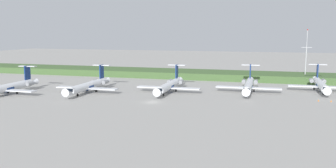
% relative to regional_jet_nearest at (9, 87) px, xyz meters
% --- Properties ---
extents(ground_plane, '(500.00, 500.00, 0.00)m').
position_rel_regional_jet_nearest_xyz_m(ground_plane, '(51.99, 30.04, -2.54)').
color(ground_plane, '#9E9B96').
extents(grass_berm, '(320.00, 20.00, 3.02)m').
position_rel_regional_jet_nearest_xyz_m(grass_berm, '(51.99, 61.61, -1.03)').
color(grass_berm, '#426033').
rests_on(grass_berm, ground).
extents(regional_jet_nearest, '(22.81, 31.00, 9.00)m').
position_rel_regional_jet_nearest_xyz_m(regional_jet_nearest, '(0.00, 0.00, 0.00)').
color(regional_jet_nearest, silver).
rests_on(regional_jet_nearest, ground).
extents(regional_jet_second, '(22.81, 31.00, 9.00)m').
position_rel_regional_jet_nearest_xyz_m(regional_jet_second, '(24.83, 11.15, 0.00)').
color(regional_jet_second, silver).
rests_on(regional_jet_second, ground).
extents(regional_jet_third, '(22.81, 31.00, 9.00)m').
position_rel_regional_jet_nearest_xyz_m(regional_jet_third, '(52.44, 19.55, 0.00)').
color(regional_jet_third, silver).
rests_on(regional_jet_third, ground).
extents(regional_jet_fourth, '(22.81, 31.00, 9.00)m').
position_rel_regional_jet_nearest_xyz_m(regional_jet_fourth, '(79.76, 27.24, 0.00)').
color(regional_jet_fourth, silver).
rests_on(regional_jet_fourth, ground).
extents(regional_jet_fifth, '(22.81, 31.00, 9.00)m').
position_rel_regional_jet_nearest_xyz_m(regional_jet_fifth, '(104.96, 36.60, 0.00)').
color(regional_jet_fifth, silver).
rests_on(regional_jet_fifth, ground).
extents(antenna_mast, '(4.40, 0.50, 22.52)m').
position_rel_regional_jet_nearest_xyz_m(antenna_mast, '(102.03, 62.48, 6.82)').
color(antenna_mast, '#B2B2B7').
rests_on(antenna_mast, ground).
extents(safety_cone_front_marker, '(0.44, 0.44, 0.55)m').
position_rel_regional_jet_nearest_xyz_m(safety_cone_front_marker, '(101.81, 15.83, -2.26)').
color(safety_cone_front_marker, orange).
rests_on(safety_cone_front_marker, ground).
extents(safety_cone_mid_marker, '(0.44, 0.44, 0.55)m').
position_rel_regional_jet_nearest_xyz_m(safety_cone_mid_marker, '(105.46, 15.84, -2.26)').
color(safety_cone_mid_marker, orange).
rests_on(safety_cone_mid_marker, ground).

